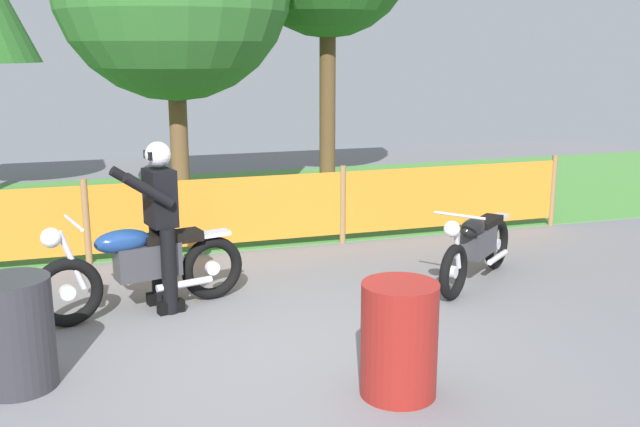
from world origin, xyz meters
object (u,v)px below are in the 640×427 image
(rider_lead, at_px, (160,220))
(oil_drum, at_px, (399,339))
(motorcycle_trailing, at_px, (477,245))
(motorcycle_lead, at_px, (142,265))
(spare_drum, at_px, (15,333))

(rider_lead, distance_m, oil_drum, 2.89)
(motorcycle_trailing, bearing_deg, rider_lead, -43.37)
(motorcycle_lead, xyz_separation_m, spare_drum, (-1.04, -1.37, -0.05))
(rider_lead, height_order, spare_drum, rider_lead)
(oil_drum, relative_size, spare_drum, 1.00)
(motorcycle_lead, relative_size, spare_drum, 2.38)
(rider_lead, bearing_deg, motorcycle_trailing, 161.78)
(motorcycle_lead, xyz_separation_m, oil_drum, (1.72, -2.36, -0.05))
(rider_lead, xyz_separation_m, oil_drum, (1.52, -2.42, -0.48))
(motorcycle_lead, relative_size, motorcycle_trailing, 1.37)
(motorcycle_trailing, xyz_separation_m, oil_drum, (-1.89, -2.18, 0.01))
(oil_drum, xyz_separation_m, spare_drum, (-2.75, 0.99, 0.00))
(motorcycle_lead, distance_m, rider_lead, 0.48)
(rider_lead, bearing_deg, spare_drum, 34.78)
(oil_drum, distance_m, spare_drum, 2.93)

